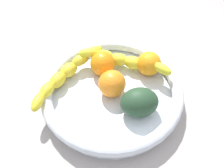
% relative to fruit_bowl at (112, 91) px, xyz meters
% --- Properties ---
extents(kitchen_counter, '(1.20, 1.20, 0.03)m').
position_rel_fruit_bowl_xyz_m(kitchen_counter, '(0.00, 0.00, -0.04)').
color(kitchen_counter, '#A59D99').
rests_on(kitchen_counter, ground).
extents(fruit_bowl, '(0.33, 0.33, 0.05)m').
position_rel_fruit_bowl_xyz_m(fruit_bowl, '(0.00, 0.00, 0.00)').
color(fruit_bowl, silver).
rests_on(fruit_bowl, kitchen_counter).
extents(banana_draped_left, '(0.07, 0.24, 0.04)m').
position_rel_fruit_bowl_xyz_m(banana_draped_left, '(0.11, 0.03, 0.02)').
color(banana_draped_left, yellow).
rests_on(banana_draped_left, fruit_bowl).
extents(banana_draped_right, '(0.23, 0.09, 0.05)m').
position_rel_fruit_bowl_xyz_m(banana_draped_right, '(0.01, -0.08, 0.03)').
color(banana_draped_right, yellow).
rests_on(banana_draped_right, fruit_bowl).
extents(orange_front, '(0.06, 0.06, 0.06)m').
position_rel_fruit_bowl_xyz_m(orange_front, '(0.00, -0.00, 0.03)').
color(orange_front, orange).
rests_on(orange_front, fruit_bowl).
extents(orange_mid_left, '(0.06, 0.06, 0.06)m').
position_rel_fruit_bowl_xyz_m(orange_mid_left, '(0.05, -0.04, 0.03)').
color(orange_mid_left, orange).
rests_on(orange_mid_left, fruit_bowl).
extents(orange_mid_right, '(0.06, 0.06, 0.06)m').
position_rel_fruit_bowl_xyz_m(orange_mid_right, '(-0.04, -0.10, 0.03)').
color(orange_mid_right, orange).
rests_on(orange_mid_right, fruit_bowl).
extents(avocado_dark, '(0.10, 0.10, 0.06)m').
position_rel_fruit_bowl_xyz_m(avocado_dark, '(-0.08, 0.01, 0.03)').
color(avocado_dark, '#24432A').
rests_on(avocado_dark, fruit_bowl).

